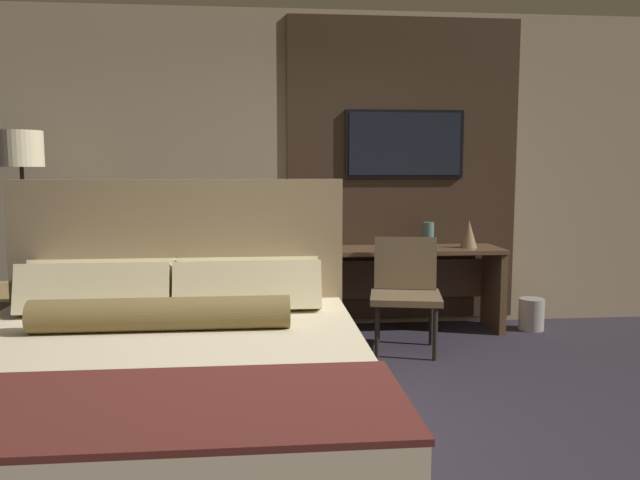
# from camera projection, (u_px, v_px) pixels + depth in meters

# --- Properties ---
(ground_plane) EXTENTS (16.00, 16.00, 0.00)m
(ground_plane) POSITION_uv_depth(u_px,v_px,m) (346.00, 450.00, 3.17)
(ground_plane) COLOR #28232D
(wall_back_tv_panel) EXTENTS (7.20, 0.09, 2.80)m
(wall_back_tv_panel) POSITION_uv_depth(u_px,v_px,m) (319.00, 171.00, 5.59)
(wall_back_tv_panel) COLOR tan
(wall_back_tv_panel) RESTS_ON ground_plane
(bed) EXTENTS (2.05, 2.25, 1.36)m
(bed) POSITION_uv_depth(u_px,v_px,m) (156.00, 391.00, 2.98)
(bed) COLOR #33281E
(bed) RESTS_ON ground_plane
(desk) EXTENTS (1.59, 0.52, 0.74)m
(desk) POSITION_uv_depth(u_px,v_px,m) (408.00, 275.00, 5.48)
(desk) COLOR brown
(desk) RESTS_ON ground_plane
(tv) EXTENTS (1.07, 0.04, 0.60)m
(tv) POSITION_uv_depth(u_px,v_px,m) (405.00, 144.00, 5.56)
(tv) COLOR black
(desk_chair) EXTENTS (0.63, 0.63, 0.88)m
(desk_chair) POSITION_uv_depth(u_px,v_px,m) (405.00, 284.00, 4.91)
(desk_chair) COLOR brown
(desk_chair) RESTS_ON ground_plane
(armchair_by_window) EXTENTS (0.95, 0.97, 0.80)m
(armchair_by_window) POSITION_uv_depth(u_px,v_px,m) (13.00, 331.00, 4.44)
(armchair_by_window) COLOR olive
(armchair_by_window) RESTS_ON ground_plane
(floor_lamp) EXTENTS (0.34, 0.34, 1.72)m
(floor_lamp) POSITION_uv_depth(u_px,v_px,m) (22.00, 166.00, 4.87)
(floor_lamp) COLOR #282623
(floor_lamp) RESTS_ON ground_plane
(vase_tall) EXTENTS (0.15, 0.15, 0.24)m
(vase_tall) POSITION_uv_depth(u_px,v_px,m) (469.00, 234.00, 5.41)
(vase_tall) COLOR #846647
(vase_tall) RESTS_ON desk
(vase_short) EXTENTS (0.10, 0.10, 0.21)m
(vase_short) POSITION_uv_depth(u_px,v_px,m) (428.00, 234.00, 5.52)
(vase_short) COLOR #4C706B
(vase_short) RESTS_ON desk
(waste_bin) EXTENTS (0.22, 0.22, 0.28)m
(waste_bin) POSITION_uv_depth(u_px,v_px,m) (531.00, 314.00, 5.52)
(waste_bin) COLOR gray
(waste_bin) RESTS_ON ground_plane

